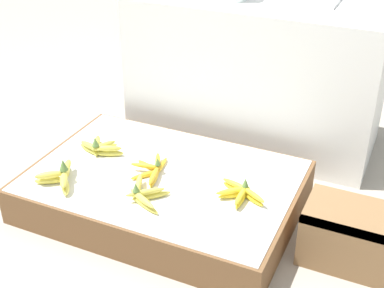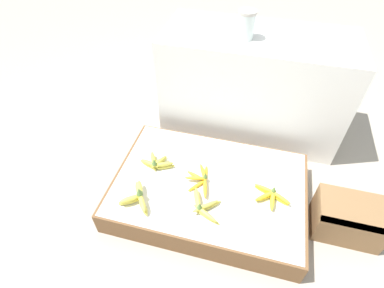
{
  "view_description": "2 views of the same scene",
  "coord_description": "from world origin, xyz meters",
  "px_view_note": "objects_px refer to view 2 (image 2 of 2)",
  "views": [
    {
      "loc": [
        0.93,
        -1.73,
        1.46
      ],
      "look_at": [
        0.13,
        0.03,
        0.34
      ],
      "focal_mm": 50.0,
      "sensor_mm": 36.0,
      "label": 1
    },
    {
      "loc": [
        0.19,
        -1.11,
        1.62
      ],
      "look_at": [
        -0.14,
        0.13,
        0.34
      ],
      "focal_mm": 28.0,
      "sensor_mm": 36.0,
      "label": 2
    }
  ],
  "objects_px": {
    "foam_tray_white": "(298,34)",
    "glass_jar": "(246,25)",
    "banana_bunch_front_left": "(137,197)",
    "banana_bunch_middle_midright": "(271,196)",
    "banana_bunch_front_midleft": "(203,207)",
    "banana_bunch_middle_midleft": "(201,180)",
    "wooden_crate": "(348,218)",
    "banana_bunch_middle_left": "(157,163)"
  },
  "relations": [
    {
      "from": "banana_bunch_front_left",
      "to": "banana_bunch_middle_midright",
      "type": "xyz_separation_m",
      "value": [
        0.74,
        0.22,
        -0.01
      ]
    },
    {
      "from": "banana_bunch_middle_left",
      "to": "banana_bunch_middle_midright",
      "type": "xyz_separation_m",
      "value": [
        0.72,
        -0.06,
        -0.0
      ]
    },
    {
      "from": "wooden_crate",
      "to": "foam_tray_white",
      "type": "height_order",
      "value": "foam_tray_white"
    },
    {
      "from": "banana_bunch_middle_midright",
      "to": "foam_tray_white",
      "type": "bearing_deg",
      "value": 89.93
    },
    {
      "from": "foam_tray_white",
      "to": "glass_jar",
      "type": "bearing_deg",
      "value": -159.85
    },
    {
      "from": "banana_bunch_middle_left",
      "to": "banana_bunch_middle_midleft",
      "type": "xyz_separation_m",
      "value": [
        0.31,
        -0.05,
        -0.01
      ]
    },
    {
      "from": "banana_bunch_front_midleft",
      "to": "banana_bunch_middle_midright",
      "type": "xyz_separation_m",
      "value": [
        0.36,
        0.18,
        -0.0
      ]
    },
    {
      "from": "banana_bunch_middle_left",
      "to": "glass_jar",
      "type": "relative_size",
      "value": 1.41
    },
    {
      "from": "banana_bunch_front_left",
      "to": "foam_tray_white",
      "type": "xyz_separation_m",
      "value": [
        0.74,
        1.07,
        0.57
      ]
    },
    {
      "from": "banana_bunch_middle_midleft",
      "to": "banana_bunch_front_left",
      "type": "bearing_deg",
      "value": -144.96
    },
    {
      "from": "banana_bunch_middle_midright",
      "to": "glass_jar",
      "type": "distance_m",
      "value": 1.04
    },
    {
      "from": "banana_bunch_middle_midright",
      "to": "foam_tray_white",
      "type": "height_order",
      "value": "foam_tray_white"
    },
    {
      "from": "banana_bunch_middle_midleft",
      "to": "glass_jar",
      "type": "bearing_deg",
      "value": 82.87
    },
    {
      "from": "banana_bunch_front_left",
      "to": "banana_bunch_front_midleft",
      "type": "xyz_separation_m",
      "value": [
        0.38,
        0.04,
        -0.01
      ]
    },
    {
      "from": "wooden_crate",
      "to": "banana_bunch_front_midleft",
      "type": "distance_m",
      "value": 0.84
    },
    {
      "from": "wooden_crate",
      "to": "banana_bunch_front_left",
      "type": "relative_size",
      "value": 1.66
    },
    {
      "from": "banana_bunch_front_left",
      "to": "glass_jar",
      "type": "distance_m",
      "value": 1.22
    },
    {
      "from": "banana_bunch_front_midleft",
      "to": "banana_bunch_middle_midright",
      "type": "height_order",
      "value": "banana_bunch_front_midleft"
    },
    {
      "from": "banana_bunch_middle_midleft",
      "to": "banana_bunch_middle_midright",
      "type": "xyz_separation_m",
      "value": [
        0.41,
        -0.01,
        0.0
      ]
    },
    {
      "from": "wooden_crate",
      "to": "glass_jar",
      "type": "distance_m",
      "value": 1.29
    },
    {
      "from": "banana_bunch_front_left",
      "to": "banana_bunch_middle_midright",
      "type": "bearing_deg",
      "value": 16.39
    },
    {
      "from": "banana_bunch_middle_midleft",
      "to": "glass_jar",
      "type": "distance_m",
      "value": 0.98
    },
    {
      "from": "wooden_crate",
      "to": "banana_bunch_middle_midright",
      "type": "height_order",
      "value": "banana_bunch_middle_midright"
    },
    {
      "from": "banana_bunch_middle_left",
      "to": "foam_tray_white",
      "type": "xyz_separation_m",
      "value": [
        0.72,
        0.79,
        0.58
      ]
    },
    {
      "from": "banana_bunch_middle_left",
      "to": "banana_bunch_front_left",
      "type": "bearing_deg",
      "value": -93.21
    },
    {
      "from": "banana_bunch_middle_midright",
      "to": "glass_jar",
      "type": "bearing_deg",
      "value": 113.78
    },
    {
      "from": "banana_bunch_front_left",
      "to": "banana_bunch_front_midleft",
      "type": "bearing_deg",
      "value": 6.07
    },
    {
      "from": "banana_bunch_front_midleft",
      "to": "glass_jar",
      "type": "bearing_deg",
      "value": 87.75
    },
    {
      "from": "banana_bunch_front_midleft",
      "to": "banana_bunch_middle_left",
      "type": "relative_size",
      "value": 0.86
    },
    {
      "from": "banana_bunch_middle_left",
      "to": "foam_tray_white",
      "type": "bearing_deg",
      "value": 47.56
    },
    {
      "from": "banana_bunch_middle_midright",
      "to": "banana_bunch_front_midleft",
      "type": "bearing_deg",
      "value": -153.83
    },
    {
      "from": "glass_jar",
      "to": "foam_tray_white",
      "type": "xyz_separation_m",
      "value": [
        0.32,
        0.12,
        -0.08
      ]
    },
    {
      "from": "wooden_crate",
      "to": "glass_jar",
      "type": "xyz_separation_m",
      "value": [
        -0.77,
        0.72,
        0.74
      ]
    },
    {
      "from": "banana_bunch_front_left",
      "to": "banana_bunch_middle_midright",
      "type": "distance_m",
      "value": 0.77
    },
    {
      "from": "banana_bunch_middle_midleft",
      "to": "foam_tray_white",
      "type": "bearing_deg",
      "value": 63.79
    },
    {
      "from": "banana_bunch_front_midleft",
      "to": "foam_tray_white",
      "type": "bearing_deg",
      "value": 70.71
    },
    {
      "from": "wooden_crate",
      "to": "banana_bunch_front_left",
      "type": "bearing_deg",
      "value": -169.0
    },
    {
      "from": "wooden_crate",
      "to": "foam_tray_white",
      "type": "relative_size",
      "value": 1.29
    },
    {
      "from": "banana_bunch_front_left",
      "to": "banana_bunch_middle_left",
      "type": "bearing_deg",
      "value": 86.79
    },
    {
      "from": "banana_bunch_front_midleft",
      "to": "banana_bunch_middle_left",
      "type": "height_order",
      "value": "banana_bunch_middle_left"
    },
    {
      "from": "banana_bunch_middle_left",
      "to": "banana_bunch_middle_midright",
      "type": "bearing_deg",
      "value": -5.04
    },
    {
      "from": "foam_tray_white",
      "to": "banana_bunch_middle_midleft",
      "type": "bearing_deg",
      "value": -116.21
    }
  ]
}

